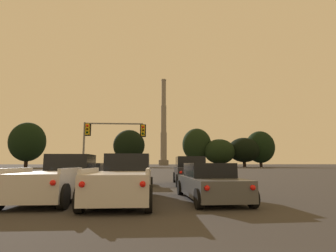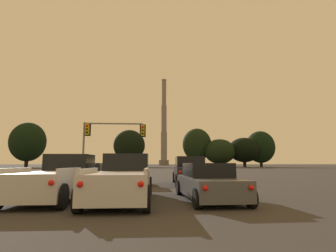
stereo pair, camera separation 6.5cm
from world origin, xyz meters
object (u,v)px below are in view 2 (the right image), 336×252
Objects in this scene: smokestack at (164,131)px; sedan_left_lane_front at (90,174)px; suv_right_lane_front at (189,171)px; hatchback_center_lane_front at (132,175)px; pickup_truck_left_lane_second at (59,179)px; pickup_truck_center_lane_second at (123,179)px; sedan_right_lane_second at (208,183)px; traffic_light_overhead_left at (106,135)px.

sedan_left_lane_front is at bearing -95.17° from smokestack.
suv_right_lane_front is 1.20× the size of hatchback_center_lane_front.
pickup_truck_center_lane_second is at bearing -13.60° from pickup_truck_left_lane_second.
sedan_right_lane_second is 0.09× the size of smokestack.
traffic_light_overhead_left is at bearing 103.05° from pickup_truck_center_lane_second.
pickup_truck_center_lane_second is at bearing 176.90° from sedan_right_lane_second.
pickup_truck_center_lane_second is at bearing -93.70° from smokestack.
suv_right_lane_front is 139.05m from smokestack.
hatchback_center_lane_front is at bearing 91.61° from pickup_truck_center_lane_second.
sedan_right_lane_second is at bearing -66.29° from traffic_light_overhead_left.
hatchback_center_lane_front is (-3.42, 6.80, -0.00)m from sedan_right_lane_second.
sedan_left_lane_front is 1.14× the size of hatchback_center_lane_front.
suv_right_lane_front is at bearing -92.36° from smokestack.
suv_right_lane_front is 0.90× the size of pickup_truck_center_lane_second.
traffic_light_overhead_left is (-3.22, 14.84, 3.27)m from pickup_truck_center_lane_second.
smokestack reaches higher than pickup_truck_center_lane_second.
pickup_truck_left_lane_second reaches higher than sedan_left_lane_front.
sedan_left_lane_front is 6.76m from suv_right_lane_front.
pickup_truck_center_lane_second is (-3.32, 0.05, 0.14)m from sedan_right_lane_second.
suv_right_lane_front is 8.35m from pickup_truck_center_lane_second.
sedan_right_lane_second is at bearing -50.65° from sedan_left_lane_front.
smokestack is at bearing 86.12° from sedan_left_lane_front.
traffic_light_overhead_left is (-0.20, 6.79, 3.41)m from sedan_left_lane_front.
pickup_truck_left_lane_second is 9.32m from suv_right_lane_front.
traffic_light_overhead_left is 131.81m from smokestack.
sedan_right_lane_second is 1.14× the size of hatchback_center_lane_front.
smokestack reaches higher than pickup_truck_left_lane_second.
traffic_light_overhead_left reaches higher than sedan_right_lane_second.
pickup_truck_left_lane_second is 6.60m from hatchback_center_lane_front.
sedan_left_lane_front is at bearing -88.35° from traffic_light_overhead_left.
sedan_left_lane_front is 0.86× the size of pickup_truck_center_lane_second.
traffic_light_overhead_left is at bearing 108.75° from hatchback_center_lane_front.
sedan_left_lane_front is 7.60m from traffic_light_overhead_left.
sedan_left_lane_front is 8.60m from pickup_truck_center_lane_second.
hatchback_center_lane_front is at bearing -93.92° from smokestack.
suv_right_lane_front is (0.38, 7.53, 0.23)m from sedan_right_lane_second.
pickup_truck_left_lane_second is at bearing -85.81° from sedan_left_lane_front.
pickup_truck_center_lane_second is 146.65m from smokestack.
pickup_truck_left_lane_second is at bearing -115.15° from hatchback_center_lane_front.
hatchback_center_lane_front is 0.75× the size of pickup_truck_center_lane_second.
traffic_light_overhead_left is (-6.54, 14.90, 3.41)m from sedan_right_lane_second.
pickup_truck_left_lane_second is 1.11× the size of suv_right_lane_front.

